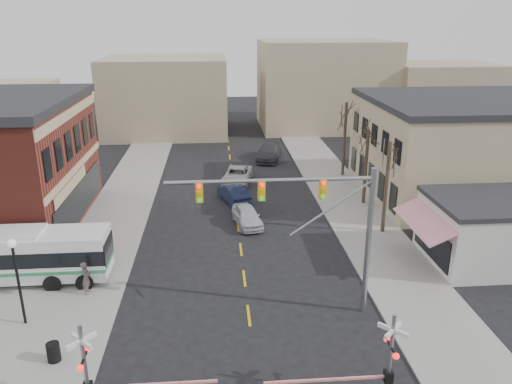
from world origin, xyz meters
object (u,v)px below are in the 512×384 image
Objects in this scene: rr_crossing_east at (380,359)px; street_lamp at (15,265)px; transit_bus at (3,256)px; car_d at (269,152)px; pedestrian_far at (78,262)px; trash_bin at (54,352)px; car_c at (237,175)px; rr_crossing_west at (97,369)px; pedestrian_near at (86,278)px; car_a at (247,216)px; traffic_signal_mast at (315,213)px; car_b at (234,193)px.

street_lamp is at bearing 157.98° from rr_crossing_east.
car_d is (18.41, 25.95, -0.93)m from transit_bus.
pedestrian_far is (-14.32, -25.60, 0.20)m from car_d.
trash_bin is (2.37, -3.16, -2.88)m from street_lamp.
car_d reaches higher than car_c.
rr_crossing_west is 29.69m from car_c.
rr_crossing_west is at bearing -91.40° from car_c.
car_a is at bearing -43.36° from pedestrian_near.
pedestrian_far is at bearing 4.84° from transit_bus.
street_lamp is 5.23× the size of trash_bin.
pedestrian_far is at bearing 96.38° from trash_bin.
street_lamp reaches higher than rr_crossing_east.
pedestrian_far is (-10.44, -17.63, 0.31)m from car_c.
rr_crossing_east is 0.97× the size of car_d.
traffic_signal_mast is at bearing -70.90° from pedestrian_far.
car_d is 29.33m from pedestrian_far.
traffic_signal_mast is 1.84× the size of rr_crossing_east.
rr_crossing_west reaches higher than car_b.
trash_bin is 0.21× the size of car_a.
rr_crossing_west is 1.24× the size of car_b.
street_lamp is at bearing -104.09° from car_d.
street_lamp reaches higher than car_d.
trash_bin is 27.44m from car_c.
street_lamp is at bearing 129.03° from rr_crossing_west.
car_b is 5.23m from car_c.
transit_bus is 2.31× the size of car_c.
rr_crossing_west is 11.86m from pedestrian_far.
pedestrian_near is at bearing 88.92° from trash_bin.
rr_crossing_west is 24.52m from car_b.
rr_crossing_east is 2.91× the size of pedestrian_near.
traffic_signal_mast reaches higher than rr_crossing_east.
rr_crossing_east is 24.50m from car_b.
pedestrian_near reaches higher than car_d.
trash_bin is (5.00, -7.75, -1.20)m from transit_bus.
traffic_signal_mast is 5.63× the size of pedestrian_far.
rr_crossing_west is at bearing 57.06° from car_b.
traffic_signal_mast is 1.96× the size of car_c.
car_d is (3.88, 7.96, 0.11)m from car_c.
pedestrian_far reaches higher than trash_bin.
rr_crossing_west is at bearing -121.57° from car_a.
transit_bus is at bearing 122.81° from trash_bin.
street_lamp is at bearing -105.97° from car_c.
car_a is 18.72m from car_d.
rr_crossing_east is 1.31× the size of car_a.
transit_bus reaches higher than car_c.
car_b is at bearing 101.68° from rr_crossing_east.
car_a is (14.79, 7.58, -1.04)m from transit_bus.
pedestrian_near is (-13.81, 9.37, -0.89)m from rr_crossing_east.
car_b is at bearing 101.19° from traffic_signal_mast.
pedestrian_near reaches higher than trash_bin.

